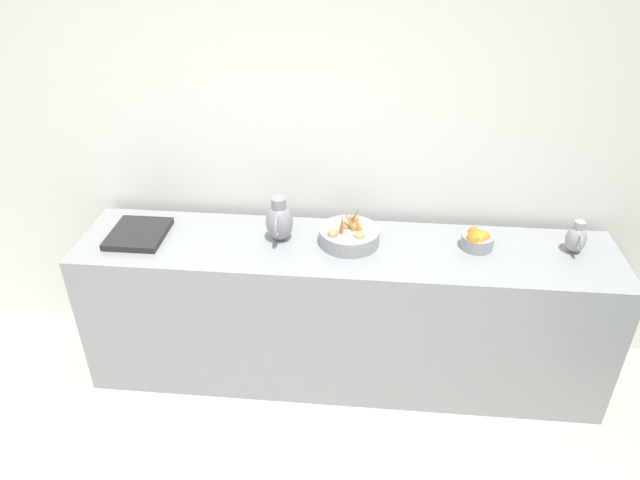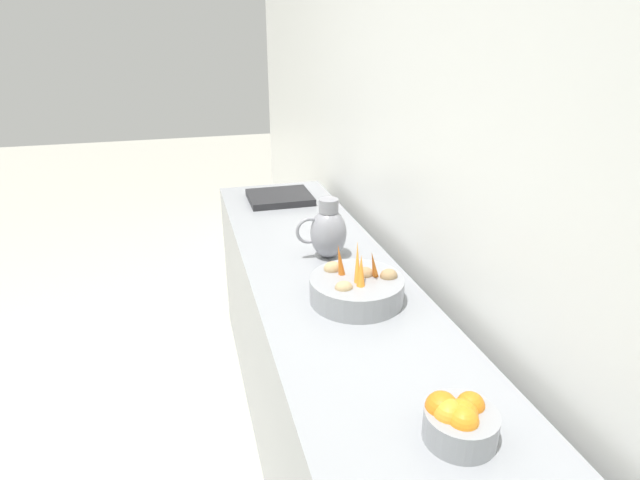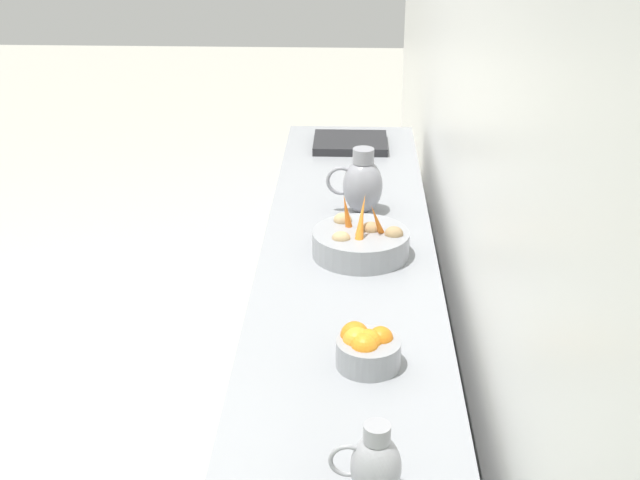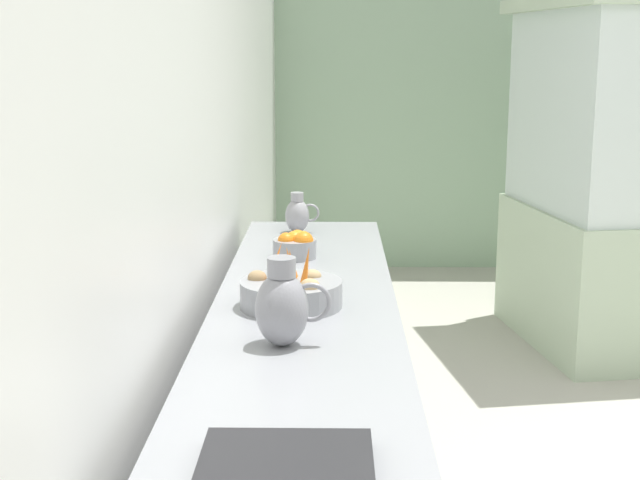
# 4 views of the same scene
# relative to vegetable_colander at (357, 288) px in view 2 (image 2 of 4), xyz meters

# --- Properties ---
(tile_wall_left) EXTENTS (0.10, 8.02, 3.00)m
(tile_wall_left) POSITION_rel_vegetable_colander_xyz_m (-0.37, 0.48, 0.55)
(tile_wall_left) COLOR white
(tile_wall_left) RESTS_ON ground_plane
(prep_counter) EXTENTS (0.61, 2.95, 0.90)m
(prep_counter) POSITION_rel_vegetable_colander_xyz_m (0.04, -0.02, -0.50)
(prep_counter) COLOR gray
(prep_counter) RESTS_ON ground_plane
(vegetable_colander) EXTENTS (0.33, 0.33, 0.21)m
(vegetable_colander) POSITION_rel_vegetable_colander_xyz_m (0.00, 0.00, 0.00)
(vegetable_colander) COLOR gray
(vegetable_colander) RESTS_ON prep_counter
(orange_bowl) EXTENTS (0.17, 0.17, 0.11)m
(orange_bowl) POSITION_rel_vegetable_colander_xyz_m (-0.01, 0.69, 0.01)
(orange_bowl) COLOR gray
(orange_bowl) RESTS_ON prep_counter
(metal_pitcher_tall) EXTENTS (0.21, 0.15, 0.25)m
(metal_pitcher_tall) POSITION_rel_vegetable_colander_xyz_m (-0.00, -0.38, 0.07)
(metal_pitcher_tall) COLOR gray
(metal_pitcher_tall) RESTS_ON prep_counter
(counter_sink_basin) EXTENTS (0.34, 0.30, 0.04)m
(counter_sink_basin) POSITION_rel_vegetable_colander_xyz_m (0.04, -1.18, -0.03)
(counter_sink_basin) COLOR #232326
(counter_sink_basin) RESTS_ON prep_counter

